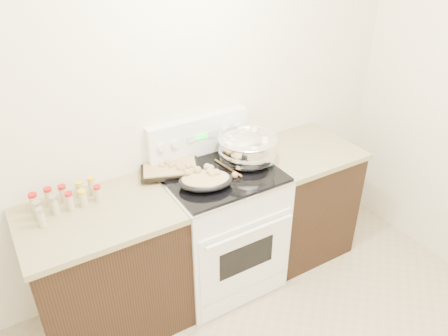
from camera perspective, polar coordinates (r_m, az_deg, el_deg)
room_shell at (r=1.38m, az=17.12°, el=-3.58°), size 4.10×3.60×2.75m
counter_left at (r=2.96m, az=-14.91°, el=-12.78°), size 0.93×0.67×0.92m
counter_right at (r=3.54m, az=9.70°, el=-3.97°), size 0.73×0.67×0.92m
kitchen_range at (r=3.17m, az=-0.51°, el=-7.53°), size 0.78×0.73×1.22m
mixing_bowl at (r=2.99m, az=3.07°, el=2.45°), size 0.52×0.52×0.24m
roasting_pan at (r=2.74m, az=-2.42°, el=-1.50°), size 0.41×0.35×0.11m
baking_sheet at (r=2.94m, az=-6.94°, el=0.01°), size 0.46×0.39×0.06m
wooden_spoon at (r=2.88m, az=1.05°, el=-0.55°), size 0.06×0.28×0.04m
blue_ladle at (r=2.99m, az=5.71°, el=1.13°), size 0.12×0.28×0.11m
spice_jars at (r=2.74m, az=-20.24°, el=-3.84°), size 0.40×0.23×0.13m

